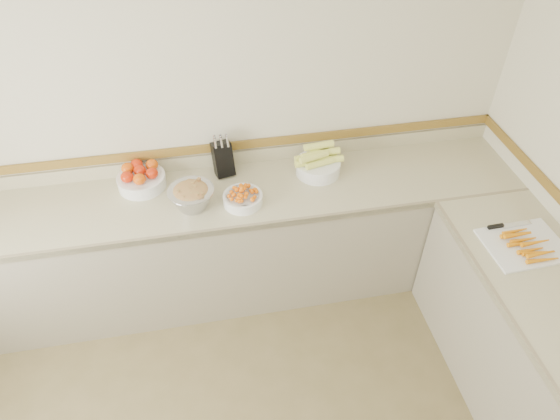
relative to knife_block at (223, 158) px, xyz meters
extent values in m
plane|color=beige|center=(-0.07, 0.10, 0.28)|extent=(4.00, 0.00, 4.00)
cube|color=#BCB288|center=(-0.07, -0.22, -0.14)|extent=(4.00, 0.65, 0.04)
cube|color=gray|center=(-0.07, -0.22, -0.59)|extent=(4.00, 0.63, 0.86)
cube|color=gray|center=(-0.07, -0.54, -0.14)|extent=(4.00, 0.02, 0.04)
cube|color=#BCB288|center=(-0.07, 0.09, -0.07)|extent=(4.00, 0.02, 0.10)
cube|color=olive|center=(-0.07, 0.09, 0.03)|extent=(4.00, 0.02, 0.06)
cube|color=black|center=(1.31, -1.65, -0.22)|extent=(0.02, 0.58, 0.06)
cylinder|color=silver|center=(1.31, -1.65, -0.30)|extent=(0.02, 0.50, 0.02)
cube|color=black|center=(0.00, 0.00, -0.01)|extent=(0.15, 0.17, 0.25)
cylinder|color=silver|center=(-0.04, -0.03, 0.14)|extent=(0.02, 0.03, 0.06)
cylinder|color=silver|center=(0.00, -0.03, 0.14)|extent=(0.02, 0.03, 0.06)
cylinder|color=silver|center=(0.04, -0.03, 0.14)|extent=(0.02, 0.03, 0.06)
cylinder|color=silver|center=(-0.04, 0.00, 0.14)|extent=(0.02, 0.03, 0.06)
cylinder|color=silver|center=(0.00, 0.00, 0.14)|extent=(0.02, 0.03, 0.06)
cylinder|color=silver|center=(0.04, 0.00, 0.14)|extent=(0.02, 0.03, 0.06)
cylinder|color=silver|center=(-0.04, 0.02, 0.14)|extent=(0.02, 0.03, 0.06)
cylinder|color=silver|center=(0.00, 0.02, 0.14)|extent=(0.02, 0.03, 0.06)
cylinder|color=silver|center=(0.04, 0.02, 0.14)|extent=(0.02, 0.03, 0.06)
cylinder|color=white|center=(-0.54, -0.04, -0.08)|extent=(0.31, 0.31, 0.08)
torus|color=white|center=(-0.54, -0.04, -0.04)|extent=(0.31, 0.31, 0.01)
cylinder|color=white|center=(-0.54, -0.04, -0.04)|extent=(0.27, 0.27, 0.01)
ellipsoid|color=red|center=(-0.62, -0.08, 0.00)|extent=(0.08, 0.08, 0.07)
ellipsoid|color=#E45208|center=(-0.54, -0.12, 0.00)|extent=(0.08, 0.08, 0.07)
ellipsoid|color=red|center=(-0.46, -0.07, 0.00)|extent=(0.08, 0.08, 0.07)
ellipsoid|color=#E45208|center=(-0.62, 0.01, 0.00)|extent=(0.08, 0.08, 0.07)
ellipsoid|color=red|center=(-0.54, -0.03, 0.00)|extent=(0.08, 0.08, 0.07)
ellipsoid|color=#E45208|center=(-0.46, 0.02, 0.00)|extent=(0.08, 0.08, 0.07)
ellipsoid|color=red|center=(-0.56, 0.04, 0.00)|extent=(0.08, 0.08, 0.07)
cylinder|color=white|center=(0.09, -0.33, -0.09)|extent=(0.25, 0.25, 0.06)
torus|color=white|center=(0.09, -0.33, -0.06)|extent=(0.25, 0.25, 0.01)
cylinder|color=white|center=(0.09, -0.33, -0.06)|extent=(0.22, 0.22, 0.01)
sphere|color=orange|center=(0.11, -0.29, -0.03)|extent=(0.03, 0.03, 0.03)
sphere|color=orange|center=(0.10, -0.27, -0.03)|extent=(0.03, 0.03, 0.03)
sphere|color=orange|center=(0.08, -0.25, -0.04)|extent=(0.03, 0.03, 0.03)
sphere|color=orange|center=(0.11, -0.28, -0.03)|extent=(0.03, 0.03, 0.03)
sphere|color=orange|center=(0.15, -0.39, -0.04)|extent=(0.03, 0.03, 0.03)
sphere|color=orange|center=(0.07, -0.28, -0.03)|extent=(0.03, 0.03, 0.03)
sphere|color=orange|center=(0.10, -0.31, -0.02)|extent=(0.03, 0.03, 0.03)
sphere|color=orange|center=(0.08, -0.33, -0.01)|extent=(0.03, 0.03, 0.03)
sphere|color=orange|center=(0.05, -0.32, -0.02)|extent=(0.03, 0.03, 0.03)
sphere|color=orange|center=(0.11, -0.34, -0.01)|extent=(0.03, 0.03, 0.03)
sphere|color=orange|center=(0.14, -0.31, -0.03)|extent=(0.03, 0.03, 0.03)
sphere|color=orange|center=(0.08, -0.34, -0.01)|extent=(0.03, 0.03, 0.03)
sphere|color=orange|center=(0.08, -0.34, -0.02)|extent=(0.03, 0.03, 0.03)
sphere|color=orange|center=(0.07, -0.32, -0.02)|extent=(0.03, 0.03, 0.03)
sphere|color=orange|center=(0.04, -0.27, -0.04)|extent=(0.03, 0.03, 0.03)
sphere|color=orange|center=(0.12, -0.35, -0.02)|extent=(0.03, 0.03, 0.03)
sphere|color=orange|center=(0.07, -0.38, -0.02)|extent=(0.03, 0.03, 0.03)
sphere|color=orange|center=(0.09, -0.33, 0.00)|extent=(0.03, 0.03, 0.03)
sphere|color=orange|center=(0.03, -0.34, -0.03)|extent=(0.03, 0.03, 0.03)
sphere|color=orange|center=(0.13, -0.37, -0.03)|extent=(0.03, 0.03, 0.03)
sphere|color=orange|center=(0.09, -0.29, -0.02)|extent=(0.03, 0.03, 0.03)
sphere|color=orange|center=(0.07, -0.33, -0.01)|extent=(0.03, 0.03, 0.03)
sphere|color=orange|center=(0.07, -0.37, -0.02)|extent=(0.03, 0.03, 0.03)
sphere|color=orange|center=(0.06, -0.40, -0.04)|extent=(0.03, 0.03, 0.03)
sphere|color=orange|center=(0.10, -0.32, -0.01)|extent=(0.03, 0.03, 0.03)
sphere|color=orange|center=(0.05, -0.27, -0.03)|extent=(0.03, 0.03, 0.03)
sphere|color=orange|center=(0.05, -0.29, -0.02)|extent=(0.03, 0.03, 0.03)
sphere|color=orange|center=(0.11, -0.35, -0.02)|extent=(0.03, 0.03, 0.03)
sphere|color=orange|center=(0.17, -0.33, -0.04)|extent=(0.03, 0.03, 0.03)
sphere|color=orange|center=(0.07, -0.32, -0.01)|extent=(0.03, 0.03, 0.03)
sphere|color=orange|center=(0.15, -0.29, -0.03)|extent=(0.03, 0.03, 0.03)
sphere|color=orange|center=(0.11, -0.36, -0.03)|extent=(0.03, 0.03, 0.03)
sphere|color=orange|center=(0.10, -0.37, -0.03)|extent=(0.03, 0.03, 0.03)
sphere|color=orange|center=(0.12, -0.28, -0.03)|extent=(0.03, 0.03, 0.03)
sphere|color=orange|center=(0.09, -0.37, -0.02)|extent=(0.03, 0.03, 0.03)
sphere|color=orange|center=(0.09, -0.36, -0.01)|extent=(0.03, 0.03, 0.03)
sphere|color=orange|center=(0.06, -0.39, -0.03)|extent=(0.03, 0.03, 0.03)
sphere|color=orange|center=(0.06, -0.35, -0.02)|extent=(0.03, 0.03, 0.03)
sphere|color=orange|center=(0.09, -0.32, 0.00)|extent=(0.03, 0.03, 0.03)
sphere|color=orange|center=(0.13, -0.26, -0.04)|extent=(0.03, 0.03, 0.03)
sphere|color=orange|center=(0.01, -0.38, -0.04)|extent=(0.03, 0.03, 0.03)
sphere|color=orange|center=(0.03, -0.31, -0.03)|extent=(0.03, 0.03, 0.03)
cylinder|color=white|center=(0.62, -0.11, -0.08)|extent=(0.30, 0.30, 0.09)
torus|color=white|center=(0.62, -0.11, -0.04)|extent=(0.30, 0.30, 0.01)
cylinder|color=#F1F566|center=(0.56, -0.13, -0.01)|extent=(0.20, 0.07, 0.05)
cylinder|color=#F1F566|center=(0.62, -0.16, -0.01)|extent=(0.20, 0.09, 0.05)
cylinder|color=#F1F566|center=(0.69, -0.13, -0.01)|extent=(0.20, 0.06, 0.05)
cylinder|color=#F1F566|center=(0.57, -0.07, -0.01)|extent=(0.20, 0.08, 0.05)
cylinder|color=#F1F566|center=(0.66, -0.06, -0.01)|extent=(0.20, 0.07, 0.05)
cylinder|color=#F1F566|center=(0.60, -0.11, 0.03)|extent=(0.20, 0.08, 0.05)
cylinder|color=#F1F566|center=(0.67, -0.10, 0.03)|extent=(0.20, 0.05, 0.05)
cylinder|color=#F1F566|center=(0.63, -0.08, 0.08)|extent=(0.20, 0.06, 0.05)
cylinder|color=#F1F566|center=(0.58, -0.14, 0.03)|extent=(0.20, 0.10, 0.05)
cylinder|color=#B2B2BA|center=(-0.23, -0.31, -0.05)|extent=(0.29, 0.29, 0.13)
torus|color=#B2B2BA|center=(-0.23, -0.31, 0.01)|extent=(0.29, 0.29, 0.01)
ellipsoid|color=red|center=(-0.23, -0.31, 0.00)|extent=(0.24, 0.24, 0.08)
cube|color=red|center=(-0.18, -0.37, 0.03)|extent=(0.03, 0.03, 0.02)
cube|color=#85C861|center=(-0.20, -0.30, 0.03)|extent=(0.03, 0.03, 0.02)
cube|color=red|center=(-0.23, -0.31, 0.02)|extent=(0.03, 0.03, 0.02)
cube|color=#85C861|center=(-0.27, -0.37, 0.02)|extent=(0.03, 0.03, 0.02)
cube|color=red|center=(-0.25, -0.33, 0.02)|extent=(0.02, 0.02, 0.02)
cube|color=#85C861|center=(-0.23, -0.22, 0.02)|extent=(0.02, 0.02, 0.02)
cube|color=red|center=(-0.28, -0.33, 0.02)|extent=(0.02, 0.02, 0.02)
cube|color=#85C861|center=(-0.17, -0.29, 0.01)|extent=(0.02, 0.02, 0.02)
cube|color=red|center=(-0.23, -0.31, 0.03)|extent=(0.02, 0.02, 0.02)
cube|color=#85C861|center=(-0.20, -0.26, 0.03)|extent=(0.03, 0.03, 0.02)
cube|color=red|center=(-0.30, -0.32, 0.02)|extent=(0.03, 0.03, 0.02)
cube|color=#85C861|center=(-0.19, -0.25, 0.01)|extent=(0.03, 0.03, 0.02)
cube|color=red|center=(-0.17, -0.23, 0.03)|extent=(0.03, 0.03, 0.02)
cube|color=#85C861|center=(-0.16, -0.37, 0.02)|extent=(0.03, 0.03, 0.02)
cube|color=white|center=(1.62, -1.00, -0.11)|extent=(0.46, 0.37, 0.01)
cone|color=orange|center=(1.62, -1.14, -0.09)|extent=(0.18, 0.03, 0.03)
cone|color=orange|center=(1.62, -1.12, -0.07)|extent=(0.18, 0.03, 0.03)
cone|color=orange|center=(1.62, -1.09, -0.09)|extent=(0.18, 0.03, 0.03)
cone|color=orange|center=(1.62, -1.06, -0.09)|extent=(0.18, 0.03, 0.03)
cone|color=orange|center=(1.62, -1.04, -0.07)|extent=(0.18, 0.03, 0.03)
cone|color=orange|center=(1.62, -1.01, -0.09)|extent=(0.18, 0.03, 0.03)
cone|color=orange|center=(1.62, -0.98, -0.09)|extent=(0.18, 0.03, 0.03)
cone|color=orange|center=(1.62, -0.96, -0.07)|extent=(0.18, 0.03, 0.03)
cone|color=orange|center=(1.62, -0.93, -0.09)|extent=(0.18, 0.03, 0.03)
cone|color=orange|center=(1.62, -0.91, -0.09)|extent=(0.18, 0.03, 0.03)
cube|color=silver|center=(1.66, -0.85, -0.10)|extent=(0.19, 0.04, 0.00)
cube|color=black|center=(1.53, -0.85, -0.10)|extent=(0.10, 0.02, 0.02)
camera|label=1|loc=(-0.12, -2.70, 1.95)|focal=32.00mm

